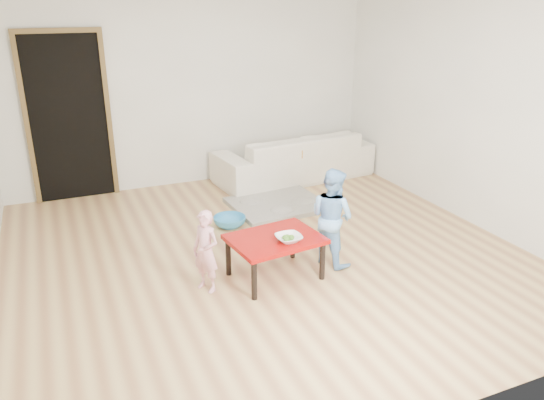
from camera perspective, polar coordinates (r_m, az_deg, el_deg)
floor at (r=5.43m, az=-0.84°, el=-5.72°), size 5.00×5.00×0.01m
back_wall at (r=7.32m, az=-8.56°, el=11.77°), size 5.00×0.02×2.60m
right_wall at (r=6.35m, az=20.72°, el=9.29°), size 0.02×5.00×2.60m
doorway at (r=7.12m, az=-21.03°, el=8.11°), size 1.02×0.08×2.11m
sofa at (r=7.56m, az=2.36°, el=4.71°), size 2.32×1.10×0.65m
cushion at (r=7.22m, az=1.41°, el=5.24°), size 0.49×0.46×0.11m
red_table at (r=4.90m, az=0.32°, el=-6.16°), size 0.88×0.70×0.40m
bowl at (r=4.73m, az=1.81°, el=-4.14°), size 0.23×0.23×0.06m
broccoli at (r=4.73m, az=1.81°, el=-4.14°), size 0.12×0.12×0.06m
child_pink at (r=4.66m, az=-7.14°, el=-5.51°), size 0.29×0.33×0.75m
child_blue at (r=5.09m, az=6.47°, el=-1.79°), size 0.50×0.56×0.96m
basin at (r=6.04m, az=-4.58°, el=-2.32°), size 0.37×0.37×0.12m
blanket at (r=6.59m, az=0.63°, el=-0.49°), size 1.16×0.98×0.06m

